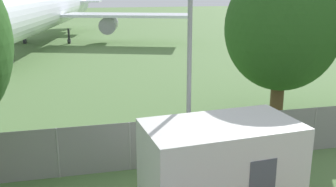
% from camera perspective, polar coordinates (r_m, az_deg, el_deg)
% --- Properties ---
extents(perimeter_fence, '(56.07, 0.07, 1.87)m').
position_cam_1_polar(perimeter_fence, '(14.59, -5.58, -7.64)').
color(perimeter_fence, gray).
rests_on(perimeter_fence, ground).
extents(airplane, '(33.58, 42.09, 12.51)m').
position_cam_1_polar(airplane, '(47.09, -17.86, 11.35)').
color(airplane, white).
rests_on(airplane, ground).
extents(portable_cabin, '(4.85, 2.93, 2.67)m').
position_cam_1_polar(portable_cabin, '(12.32, 7.62, -10.19)').
color(portable_cabin, silver).
rests_on(portable_cabin, ground).
extents(tree_behind_benches, '(5.51, 5.51, 7.70)m').
position_cam_1_polar(tree_behind_benches, '(19.83, 16.25, 9.08)').
color(tree_behind_benches, brown).
rests_on(tree_behind_benches, ground).
extents(light_mast, '(0.44, 0.44, 8.60)m').
position_cam_1_polar(light_mast, '(13.27, 3.19, 9.15)').
color(light_mast, '#99999E').
rests_on(light_mast, ground).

